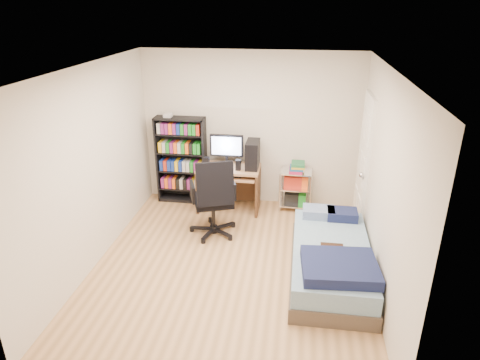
% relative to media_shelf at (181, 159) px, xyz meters
% --- Properties ---
extents(room, '(3.58, 4.08, 2.58)m').
position_rel_media_shelf_xyz_m(room, '(1.13, -1.84, 0.50)').
color(room, tan).
rests_on(room, ground).
extents(media_shelf, '(0.82, 0.27, 1.51)m').
position_rel_media_shelf_xyz_m(media_shelf, '(0.00, 0.00, 0.00)').
color(media_shelf, black).
rests_on(media_shelf, room).
extents(computer_desk, '(0.98, 0.57, 1.24)m').
position_rel_media_shelf_xyz_m(computer_desk, '(0.93, -0.18, -0.08)').
color(computer_desk, tan).
rests_on(computer_desk, room).
extents(office_chair, '(0.91, 0.91, 1.19)m').
position_rel_media_shelf_xyz_m(office_chair, '(0.76, -1.08, -0.37)').
color(office_chair, black).
rests_on(office_chair, room).
extents(wire_cart, '(0.52, 0.38, 0.82)m').
position_rel_media_shelf_xyz_m(wire_cart, '(1.91, -0.07, -0.21)').
color(wire_cart, white).
rests_on(wire_cart, room).
extents(bed, '(0.96, 1.92, 0.55)m').
position_rel_media_shelf_xyz_m(bed, '(2.39, -1.90, -0.50)').
color(bed, '#50463C').
rests_on(bed, room).
extents(door, '(0.12, 0.80, 2.00)m').
position_rel_media_shelf_xyz_m(door, '(2.86, -0.49, 0.25)').
color(door, white).
rests_on(door, room).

